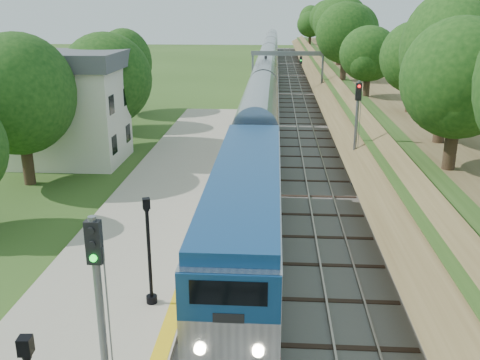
# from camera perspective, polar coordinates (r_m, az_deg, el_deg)

# --- Properties ---
(trackbed) EXTENTS (9.50, 170.00, 0.28)m
(trackbed) POSITION_cam_1_polar(r_m,az_deg,el_deg) (68.29, 4.48, 8.74)
(trackbed) COLOR #4C4944
(trackbed) RESTS_ON ground
(platform) EXTENTS (6.40, 68.00, 0.38)m
(platform) POSITION_cam_1_polar(r_m,az_deg,el_deg) (26.54, -10.49, -6.29)
(platform) COLOR #A79F87
(platform) RESTS_ON ground
(yellow_stripe) EXTENTS (0.55, 68.00, 0.01)m
(yellow_stripe) POSITION_cam_1_polar(r_m,az_deg,el_deg) (25.93, -4.35, -6.15)
(yellow_stripe) COLOR gold
(yellow_stripe) RESTS_ON platform
(embankment) EXTENTS (10.64, 170.00, 11.70)m
(embankment) POSITION_cam_1_polar(r_m,az_deg,el_deg) (68.63, 11.62, 10.07)
(embankment) COLOR brown
(embankment) RESTS_ON ground
(station_building) EXTENTS (8.60, 6.60, 8.00)m
(station_building) POSITION_cam_1_polar(r_m,az_deg,el_deg) (40.94, -18.17, 7.42)
(station_building) COLOR white
(station_building) RESTS_ON ground
(signal_gantry) EXTENTS (8.40, 0.38, 6.20)m
(signal_gantry) POSITION_cam_1_polar(r_m,az_deg,el_deg) (62.72, 5.07, 12.28)
(signal_gantry) COLOR slate
(signal_gantry) RESTS_ON ground
(trees_behind_platform) EXTENTS (7.82, 53.32, 7.21)m
(trees_behind_platform) POSITION_cam_1_polar(r_m,az_deg,el_deg) (31.33, -19.56, 5.09)
(trees_behind_platform) COLOR #332316
(trees_behind_platform) RESTS_ON ground
(train) EXTENTS (2.92, 137.21, 4.30)m
(train) POSITION_cam_1_polar(r_m,az_deg,el_deg) (80.76, 2.99, 11.72)
(train) COLOR black
(train) RESTS_ON trackbed
(lamppost_far) EXTENTS (0.41, 0.41, 4.16)m
(lamppost_far) POSITION_cam_1_polar(r_m,az_deg,el_deg) (19.99, -9.64, -8.16)
(lamppost_far) COLOR black
(lamppost_far) RESTS_ON platform
(signal_platform) EXTENTS (0.36, 0.28, 6.11)m
(signal_platform) POSITION_cam_1_polar(r_m,az_deg,el_deg) (13.47, -14.69, -13.11)
(signal_platform) COLOR slate
(signal_platform) RESTS_ON platform
(signal_farside) EXTENTS (0.36, 0.29, 6.59)m
(signal_farside) POSITION_cam_1_polar(r_m,az_deg,el_deg) (33.93, 12.31, 5.98)
(signal_farside) COLOR slate
(signal_farside) RESTS_ON ground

